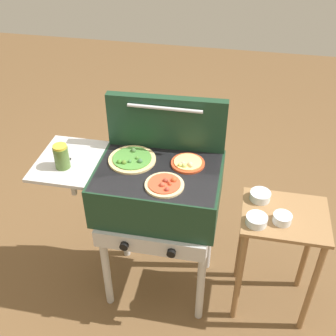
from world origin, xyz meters
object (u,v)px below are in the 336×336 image
(pizza_pepperoni, at_px, (165,184))
(topping_bowl_middle, at_px, (260,196))
(sauce_jar, at_px, (61,157))
(topping_bowl_far, at_px, (257,220))
(grill, at_px, (156,192))
(topping_bowl_near, at_px, (282,219))
(prep_table, at_px, (279,241))
(pizza_cheese, at_px, (187,163))
(pizza_veggie, at_px, (132,159))

(pizza_pepperoni, distance_m, topping_bowl_middle, 0.55)
(sauce_jar, distance_m, topping_bowl_far, 1.02)
(grill, distance_m, topping_bowl_middle, 0.55)
(topping_bowl_middle, bearing_deg, pizza_pepperoni, -155.56)
(topping_bowl_near, bearing_deg, sauce_jar, -179.49)
(topping_bowl_middle, bearing_deg, topping_bowl_near, -53.94)
(grill, height_order, topping_bowl_middle, grill)
(prep_table, relative_size, topping_bowl_middle, 6.54)
(pizza_cheese, relative_size, topping_bowl_middle, 1.60)
(grill, relative_size, sauce_jar, 7.35)
(prep_table, bearing_deg, topping_bowl_far, -147.62)
(pizza_cheese, relative_size, pizza_pepperoni, 0.91)
(pizza_cheese, height_order, topping_bowl_near, pizza_cheese)
(pizza_veggie, height_order, pizza_pepperoni, same)
(pizza_cheese, height_order, sauce_jar, sauce_jar)
(prep_table, xyz_separation_m, topping_bowl_far, (-0.15, -0.09, 0.22))
(topping_bowl_near, bearing_deg, topping_bowl_middle, 126.06)
(pizza_cheese, xyz_separation_m, sauce_jar, (-0.62, -0.14, 0.05))
(prep_table, distance_m, topping_bowl_near, 0.23)
(prep_table, xyz_separation_m, topping_bowl_middle, (-0.13, 0.10, 0.22))
(pizza_pepperoni, xyz_separation_m, topping_bowl_far, (0.46, 0.02, -0.18))
(grill, bearing_deg, topping_bowl_middle, 10.49)
(topping_bowl_near, relative_size, topping_bowl_middle, 0.86)
(pizza_veggie, xyz_separation_m, pizza_pepperoni, (0.21, -0.17, 0.00))
(sauce_jar, height_order, topping_bowl_middle, sauce_jar)
(topping_bowl_near, height_order, topping_bowl_middle, same)
(pizza_pepperoni, relative_size, topping_bowl_far, 1.78)
(pizza_pepperoni, bearing_deg, grill, 122.21)
(pizza_pepperoni, height_order, topping_bowl_far, pizza_pepperoni)
(pizza_cheese, height_order, topping_bowl_far, pizza_cheese)
(pizza_veggie, relative_size, topping_bowl_far, 2.31)
(pizza_pepperoni, bearing_deg, pizza_cheese, 66.95)
(topping_bowl_far, relative_size, topping_bowl_middle, 0.99)
(pizza_cheese, xyz_separation_m, pizza_pepperoni, (-0.08, -0.19, -0.00))
(topping_bowl_near, xyz_separation_m, topping_bowl_far, (-0.12, -0.04, 0.00))
(topping_bowl_far, xyz_separation_m, topping_bowl_middle, (0.01, 0.19, 0.00))
(sauce_jar, distance_m, topping_bowl_near, 1.14)
(grill, xyz_separation_m, topping_bowl_near, (0.65, -0.05, -0.02))
(pizza_veggie, relative_size, pizza_pepperoni, 1.30)
(pizza_cheese, height_order, prep_table, pizza_cheese)
(pizza_pepperoni, height_order, topping_bowl_middle, pizza_pepperoni)
(topping_bowl_middle, bearing_deg, grill, -169.51)
(pizza_cheese, height_order, pizza_pepperoni, same)
(grill, bearing_deg, sauce_jar, -172.43)
(topping_bowl_far, bearing_deg, prep_table, 32.38)
(topping_bowl_near, height_order, topping_bowl_far, same)
(pizza_veggie, relative_size, sauce_jar, 1.89)
(sauce_jar, bearing_deg, topping_bowl_far, -1.52)
(pizza_veggie, bearing_deg, grill, -22.62)
(grill, relative_size, topping_bowl_near, 10.22)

